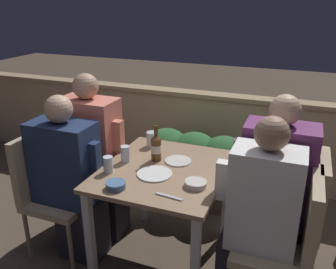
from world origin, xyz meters
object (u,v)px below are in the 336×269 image
Objects in this scene: chair_left_far at (74,166)px; chair_right_far at (301,211)px; person_navy_jumper at (71,180)px; chair_right_near at (292,236)px; chair_left_near at (48,183)px; person_white_polo at (257,217)px; person_coral_top at (95,158)px; beer_bottle at (156,147)px; person_purple_stripe at (270,191)px.

chair_left_far is 1.74m from chair_right_far.
person_navy_jumper is 1.51m from chair_right_near.
chair_left_near is 0.74× the size of person_white_polo.
chair_right_near is (1.50, -0.31, -0.11)m from person_coral_top.
chair_right_near is at bearing -15.14° from beer_bottle.
person_coral_top is at bearing 0.00° from chair_left_far.
chair_right_near is 1.00× the size of chair_right_far.
chair_left_near is at bearing -170.49° from chair_right_far.
person_navy_jumper is 1.38m from person_purple_stripe.
person_purple_stripe is at bearing 12.31° from person_navy_jumper.
person_coral_top is at bearing 179.38° from person_purple_stripe.
chair_left_near is 0.71× the size of person_purple_stripe.
person_coral_top reaches higher than person_navy_jumper.
beer_bottle is (0.54, -0.05, 0.19)m from person_coral_top.
chair_left_near is at bearing -125.07° from person_coral_top.
chair_right_near is at bearing 0.01° from person_navy_jumper.
person_white_polo is 0.82m from beer_bottle.
person_navy_jumper is 1.30m from person_white_polo.
person_purple_stripe is at bearing 2.58° from beer_bottle.
person_coral_top is 1.53m from chair_right_near.
person_purple_stripe is (1.55, 0.29, 0.10)m from chair_left_near.
person_navy_jumper is 1.58m from chair_right_far.
person_white_polo is 0.39m from chair_right_far.
chair_right_far is 1.04m from beer_bottle.
person_purple_stripe is at bearing 10.72° from chair_left_near.
chair_left_far is 1.73m from chair_right_near.
beer_bottle is (-0.99, -0.04, 0.31)m from chair_right_far.
person_navy_jumper reaches higher than chair_right_near.
chair_left_far is at bearing 168.36° from person_white_polo.
chair_right_far is at bearing 50.07° from person_white_polo.
chair_left_far is 0.74× the size of person_white_polo.
person_white_polo is (-0.20, 0.00, 0.08)m from chair_right_near.
person_navy_jumper reaches higher than chair_left_near.
person_navy_jumper is at bearing -155.08° from beer_bottle.
person_coral_top reaches higher than chair_right_near.
beer_bottle is (0.56, 0.26, 0.24)m from person_navy_jumper.
person_purple_stripe reaches higher than person_white_polo.
chair_left_near is 0.86m from beer_bottle.
person_white_polo is (1.30, 0.00, 0.01)m from person_navy_jumper.
person_white_polo reaches higher than chair_right_near.
person_coral_top is 0.58m from beer_bottle.
chair_left_near and chair_left_far have the same top height.
chair_left_near is at bearing -92.58° from chair_left_far.
chair_right_far is 0.23m from person_purple_stripe.
chair_right_near is at bearing 0.01° from chair_left_near.
person_white_polo reaches higher than person_navy_jumper.
person_navy_jumper is 4.76× the size of beer_bottle.
chair_left_near is 1.00× the size of chair_left_far.
person_coral_top is at bearing 87.92° from person_navy_jumper.
person_coral_top reaches higher than person_white_polo.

